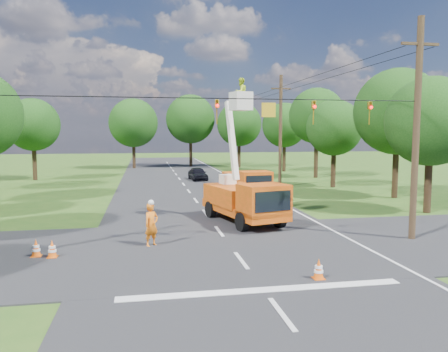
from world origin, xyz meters
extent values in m
plane|color=#2B5218|center=(0.00, 20.00, 0.00)|extent=(140.00, 140.00, 0.00)
cube|color=black|center=(0.00, 20.00, 0.00)|extent=(12.00, 100.00, 0.06)
cube|color=black|center=(0.00, 2.00, 0.00)|extent=(56.00, 10.00, 0.07)
cube|color=silver|center=(0.00, -3.20, 0.00)|extent=(9.00, 0.45, 0.02)
cube|color=silver|center=(5.60, 20.00, 0.00)|extent=(0.12, 90.00, 0.02)
cube|color=#EC5110|center=(1.69, 7.13, 0.75)|extent=(3.78, 6.60, 0.47)
cube|color=#EC5110|center=(2.26, 4.98, 1.56)|extent=(2.65, 2.28, 1.56)
cube|color=black|center=(2.48, 4.12, 1.61)|extent=(1.92, 0.56, 0.99)
cube|color=#EC5110|center=(1.48, 7.94, 1.40)|extent=(3.33, 4.33, 1.04)
cylinder|color=black|center=(1.14, 4.95, 0.48)|extent=(0.56, 1.01, 0.95)
cylinder|color=black|center=(3.24, 5.50, 0.48)|extent=(0.56, 1.01, 0.95)
cylinder|color=black|center=(0.14, 8.77, 0.48)|extent=(0.56, 1.01, 0.95)
cylinder|color=black|center=(2.25, 9.32, 0.48)|extent=(0.56, 1.01, 0.95)
cube|color=silver|center=(1.19, 9.04, 2.18)|extent=(0.95, 0.95, 0.57)
cube|color=silver|center=(1.34, 8.49, 4.46)|extent=(0.63, 1.41, 4.50)
cube|color=silver|center=(1.61, 7.44, 6.59)|extent=(1.20, 1.20, 0.99)
imported|color=#C6E526|center=(1.61, 7.44, 7.03)|extent=(0.99, 0.94, 1.62)
cube|color=#EC5110|center=(3.85, 15.78, 0.71)|extent=(2.65, 6.04, 0.44)
cube|color=#EC5110|center=(4.03, 13.69, 1.47)|extent=(2.29, 1.84, 1.47)
cube|color=black|center=(4.10, 12.86, 1.52)|extent=(1.86, 0.22, 0.93)
cube|color=#EC5110|center=(3.79, 16.57, 1.32)|extent=(2.60, 3.81, 0.98)
cylinder|color=black|center=(2.99, 13.84, 0.45)|extent=(0.39, 0.92, 0.90)
cylinder|color=black|center=(5.04, 14.02, 0.45)|extent=(0.39, 0.92, 0.90)
cylinder|color=black|center=(2.67, 17.55, 0.45)|extent=(0.39, 0.92, 0.90)
cylinder|color=black|center=(4.72, 17.73, 0.45)|extent=(0.39, 0.92, 0.90)
imported|color=orange|center=(-3.32, 2.90, 0.94)|extent=(0.82, 0.78, 1.89)
imported|color=black|center=(1.82, 28.81, 0.66)|extent=(1.91, 4.02, 1.33)
cone|color=#FC5E0D|center=(2.10, -2.47, 0.38)|extent=(0.36, 0.36, 0.70)
cube|color=#FC5E0D|center=(2.10, -2.47, 0.04)|extent=(0.38, 0.38, 0.04)
cylinder|color=white|center=(2.10, -2.47, 0.44)|extent=(0.26, 0.26, 0.09)
cylinder|color=white|center=(2.10, -2.47, 0.29)|extent=(0.31, 0.31, 0.09)
cone|color=#FC5E0D|center=(2.59, 8.73, 0.38)|extent=(0.36, 0.36, 0.70)
cube|color=#FC5E0D|center=(2.59, 8.73, 0.04)|extent=(0.38, 0.38, 0.04)
cylinder|color=white|center=(2.59, 8.73, 0.44)|extent=(0.26, 0.26, 0.09)
cylinder|color=white|center=(2.59, 8.73, 0.29)|extent=(0.31, 0.31, 0.09)
cone|color=#FC5E0D|center=(2.12, 10.52, 0.38)|extent=(0.36, 0.36, 0.70)
cube|color=#FC5E0D|center=(2.12, 10.52, 0.04)|extent=(0.38, 0.38, 0.04)
cylinder|color=white|center=(2.12, 10.52, 0.44)|extent=(0.26, 0.26, 0.09)
cylinder|color=white|center=(2.12, 10.52, 0.29)|extent=(0.31, 0.31, 0.09)
cone|color=#FC5E0D|center=(-7.19, 1.78, 0.38)|extent=(0.36, 0.36, 0.70)
cube|color=#FC5E0D|center=(-7.19, 1.78, 0.04)|extent=(0.38, 0.38, 0.04)
cylinder|color=white|center=(-7.19, 1.78, 0.44)|extent=(0.26, 0.26, 0.09)
cylinder|color=white|center=(-7.19, 1.78, 0.29)|extent=(0.31, 0.31, 0.09)
cone|color=#FC5E0D|center=(-7.84, 2.03, 0.38)|extent=(0.36, 0.36, 0.70)
cube|color=#FC5E0D|center=(-7.84, 2.03, 0.04)|extent=(0.38, 0.38, 0.04)
cylinder|color=white|center=(-7.84, 2.03, 0.44)|extent=(0.26, 0.26, 0.09)
cylinder|color=white|center=(-7.84, 2.03, 0.29)|extent=(0.31, 0.31, 0.09)
cone|color=#FC5E0D|center=(4.93, 16.86, 0.38)|extent=(0.36, 0.36, 0.70)
cube|color=#FC5E0D|center=(4.93, 16.86, 0.04)|extent=(0.38, 0.38, 0.04)
cylinder|color=white|center=(4.93, 16.86, 0.44)|extent=(0.26, 0.26, 0.09)
cylinder|color=white|center=(4.93, 16.86, 0.29)|extent=(0.31, 0.31, 0.09)
cylinder|color=#4C3823|center=(8.50, 2.00, 5.00)|extent=(0.30, 0.30, 10.00)
cube|color=#4C3823|center=(8.50, 2.00, 8.80)|extent=(1.80, 0.12, 0.12)
cylinder|color=#4C3823|center=(8.50, 22.00, 5.00)|extent=(0.30, 0.30, 10.00)
cube|color=#4C3823|center=(8.50, 22.00, 8.80)|extent=(1.80, 0.12, 0.12)
cylinder|color=#4C3823|center=(8.50, 42.00, 5.00)|extent=(0.30, 0.30, 10.00)
cube|color=#4C3823|center=(8.50, 42.00, 8.80)|extent=(1.80, 0.12, 0.12)
cylinder|color=black|center=(-0.50, 2.00, 6.30)|extent=(18.00, 0.04, 0.04)
cube|color=gold|center=(1.60, 2.00, 5.85)|extent=(0.60, 0.05, 0.60)
imported|color=gold|center=(-0.60, 2.00, 5.75)|extent=(0.16, 0.20, 1.00)
sphere|color=#FF0C0C|center=(-0.60, 1.88, 6.00)|extent=(0.14, 0.14, 0.14)
imported|color=gold|center=(3.60, 2.00, 5.75)|extent=(0.16, 0.20, 1.00)
sphere|color=#FF0C0C|center=(3.60, 1.88, 6.00)|extent=(0.14, 0.14, 0.14)
imported|color=gold|center=(6.20, 2.00, 5.75)|extent=(0.16, 0.20, 1.00)
sphere|color=#FF0C0C|center=(6.20, 1.88, 6.00)|extent=(0.14, 0.14, 0.14)
cylinder|color=#382616|center=(-14.80, 32.00, 2.02)|extent=(0.44, 0.44, 4.05)
sphere|color=#153D10|center=(-14.80, 32.00, 5.70)|extent=(5.40, 5.40, 5.40)
cylinder|color=#382616|center=(13.50, 8.00, 1.98)|extent=(0.44, 0.44, 3.96)
sphere|color=#153D10|center=(13.50, 8.00, 5.58)|extent=(5.40, 5.40, 5.40)
cylinder|color=#382616|center=(15.00, 14.00, 2.29)|extent=(0.44, 0.44, 4.58)
sphere|color=#153D10|center=(15.00, 14.00, 6.45)|extent=(6.40, 6.40, 6.40)
cylinder|color=#382616|center=(13.20, 21.00, 1.89)|extent=(0.44, 0.44, 3.78)
sphere|color=#153D10|center=(13.20, 21.00, 5.33)|extent=(5.00, 5.00, 5.00)
cylinder|color=#382616|center=(14.80, 29.00, 2.38)|extent=(0.44, 0.44, 4.75)
sphere|color=#153D10|center=(14.80, 29.00, 6.70)|extent=(6.00, 6.00, 6.00)
cylinder|color=#382616|center=(13.80, 37.00, 2.07)|extent=(0.44, 0.44, 4.14)
sphere|color=#153D10|center=(13.80, 37.00, 5.83)|extent=(5.60, 5.60, 5.60)
cylinder|color=#382616|center=(-5.00, 45.00, 2.20)|extent=(0.44, 0.44, 4.40)
sphere|color=#153D10|center=(-5.00, 45.00, 6.20)|extent=(6.60, 6.60, 6.60)
cylinder|color=#382616|center=(3.00, 47.00, 2.42)|extent=(0.44, 0.44, 4.84)
sphere|color=#153D10|center=(3.00, 47.00, 6.82)|extent=(7.00, 7.00, 7.00)
cylinder|color=#382616|center=(9.50, 44.00, 2.16)|extent=(0.44, 0.44, 4.31)
sphere|color=#153D10|center=(9.50, 44.00, 6.08)|extent=(6.20, 6.20, 6.20)
camera|label=1|loc=(-3.56, -15.86, 4.91)|focal=35.00mm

